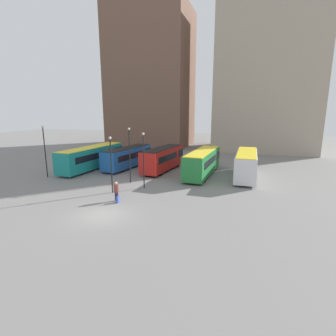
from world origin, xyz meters
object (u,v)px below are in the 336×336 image
Objects in this scene: bus_0 at (93,157)px; bus_1 at (128,157)px; traveler at (116,190)px; lamp_post_2 at (45,148)px; bus_3 at (203,162)px; lamp_post_3 at (130,151)px; suitcase at (118,199)px; lamp_post_0 at (111,160)px; bus_2 at (163,158)px; lamp_post_1 at (144,156)px; bus_4 at (246,164)px.

bus_1 is (4.57, 2.22, -0.12)m from bus_0.
traveler is 0.29× the size of lamp_post_2.
bus_3 is at bearing -82.53° from bus_0.
bus_3 is 20.09m from lamp_post_2.
lamp_post_2 is at bearing -175.98° from lamp_post_3.
lamp_post_0 is at bearing 28.20° from suitcase.
bus_0 is 1.32× the size of bus_2.
traveler is at bearing -100.22° from lamp_post_1.
bus_4 reaches higher than bus_0.
bus_4 is 14.62m from lamp_post_3.
bus_0 is 21.47m from bus_4.
bus_4 is 13.43m from lamp_post_1.
bus_4 is at bearing -86.13° from bus_2.
lamp_post_1 reaches higher than bus_0.
bus_4 reaches higher than bus_1.
bus_2 reaches higher than bus_1.
traveler is 5.30m from lamp_post_1.
bus_4 is 5.38× the size of traveler.
bus_1 is 10.74× the size of suitcase.
bus_1 is at bearing 87.12° from bus_4.
bus_0 is 10.34m from bus_2.
lamp_post_0 is at bearing 178.28° from bus_2.
bus_1 is at bearing 12.39° from traveler.
lamp_post_3 reaches higher than suitcase.
bus_4 is 16.91m from lamp_post_0.
lamp_post_2 is (-24.09, -7.59, 2.02)m from bus_4.
lamp_post_1 reaches higher than traveler.
lamp_post_2 is at bearing 128.84° from bus_2.
traveler is (5.59, -13.70, -0.52)m from bus_1.
lamp_post_3 is at bearing 6.05° from suitcase.
bus_0 is at bearing 31.68° from traveler.
suitcase is 4.43m from lamp_post_0.
lamp_post_3 reaches higher than bus_1.
bus_4 is at bearing -82.59° from bus_0.
lamp_post_3 is (-1.85, 6.52, 3.40)m from suitcase.
bus_3 reaches higher than suitcase.
bus_0 is 2.15× the size of lamp_post_0.
lamp_post_1 reaches higher than bus_1.
suitcase is 0.14× the size of lamp_post_2.
lamp_post_2 is 11.33m from lamp_post_3.
lamp_post_3 reaches higher than bus_3.
lamp_post_0 is (-1.64, 2.11, 2.30)m from traveler.
lamp_post_2 is at bearing 160.15° from bus_0.
lamp_post_2 reaches higher than bus_4.
bus_1 is at bearing 108.82° from lamp_post_0.
traveler is (-5.80, -12.57, -0.64)m from bus_3.
bus_3 reaches higher than traveler.
bus_3 is 9.53m from lamp_post_1.
suitcase is at bearing -74.15° from lamp_post_3.
lamp_post_2 reaches higher than lamp_post_3.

